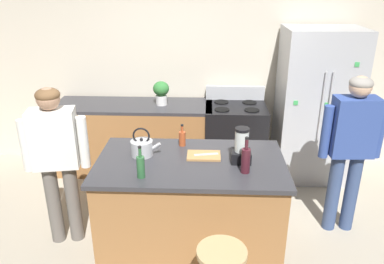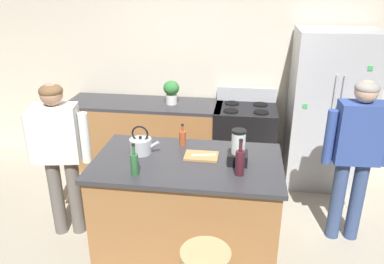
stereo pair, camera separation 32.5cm
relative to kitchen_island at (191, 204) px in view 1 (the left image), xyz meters
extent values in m
plane|color=#B2A893|center=(0.00, 0.00, -0.46)|extent=(14.00, 14.00, 0.00)
cube|color=beige|center=(0.00, 1.95, 0.89)|extent=(8.00, 0.10, 2.70)
cube|color=#9E6B3D|center=(0.00, 0.00, -0.02)|extent=(1.61, 0.90, 0.87)
cube|color=#333338|center=(0.00, 0.00, 0.44)|extent=(1.67, 0.96, 0.04)
cube|color=#9E6B3D|center=(-0.80, 1.55, -0.02)|extent=(2.00, 0.64, 0.87)
cube|color=#333338|center=(-0.80, 1.55, 0.44)|extent=(2.00, 0.64, 0.04)
cube|color=#B7BABF|center=(1.47, 1.50, 0.48)|extent=(0.90, 0.70, 1.88)
cylinder|color=#B7BABF|center=(1.43, 1.13, 0.57)|extent=(0.02, 0.02, 0.85)
cylinder|color=#B7BABF|center=(1.51, 1.13, 0.57)|extent=(0.02, 0.02, 0.85)
cube|color=#3FB259|center=(1.14, 1.15, 0.63)|extent=(0.05, 0.01, 0.05)
cube|color=orange|center=(1.51, 1.15, 0.25)|extent=(0.05, 0.01, 0.05)
cube|color=#3FB259|center=(1.75, 1.15, 1.08)|extent=(0.05, 0.01, 0.05)
cube|color=#3FB259|center=(1.49, 1.15, 0.61)|extent=(0.05, 0.01, 0.05)
cube|color=black|center=(0.50, 1.52, 0.00)|extent=(0.76, 0.64, 0.91)
cube|color=black|center=(0.50, 1.20, -0.05)|extent=(0.60, 0.01, 0.24)
cube|color=#B7BABF|center=(0.50, 1.81, 0.55)|extent=(0.76, 0.06, 0.18)
cylinder|color=black|center=(0.32, 1.37, 0.46)|extent=(0.18, 0.18, 0.01)
cylinder|color=black|center=(0.68, 1.37, 0.46)|extent=(0.18, 0.18, 0.01)
cylinder|color=black|center=(0.32, 1.67, 0.46)|extent=(0.18, 0.18, 0.01)
cylinder|color=black|center=(0.68, 1.67, 0.46)|extent=(0.18, 0.18, 0.01)
cylinder|color=#66605B|center=(-1.31, 0.03, -0.05)|extent=(0.15, 0.15, 0.81)
cylinder|color=#66605B|center=(-1.13, 0.06, -0.05)|extent=(0.15, 0.15, 0.81)
cube|color=white|center=(-1.22, 0.05, 0.62)|extent=(0.43, 0.29, 0.54)
cylinder|color=white|center=(-1.47, 0.00, 0.57)|extent=(0.10, 0.10, 0.49)
cylinder|color=white|center=(-0.97, 0.09, 0.57)|extent=(0.10, 0.10, 0.49)
sphere|color=tan|center=(-1.22, 0.05, 0.99)|extent=(0.23, 0.23, 0.20)
ellipsoid|color=brown|center=(-1.22, 0.05, 1.03)|extent=(0.24, 0.24, 0.12)
cylinder|color=#384C7A|center=(1.59, 0.35, -0.04)|extent=(0.14, 0.14, 0.84)
cylinder|color=#384C7A|center=(1.41, 0.34, -0.04)|extent=(0.14, 0.14, 0.84)
cube|color=#334C99|center=(1.50, 0.35, 0.66)|extent=(0.41, 0.24, 0.57)
cylinder|color=#334C99|center=(1.75, 0.36, 0.61)|extent=(0.09, 0.09, 0.51)
cylinder|color=#334C99|center=(1.25, 0.34, 0.61)|extent=(0.09, 0.09, 0.51)
sphere|color=#D8AD8C|center=(1.50, 0.35, 1.05)|extent=(0.21, 0.21, 0.20)
ellipsoid|color=gray|center=(1.50, 0.35, 1.08)|extent=(0.22, 0.22, 0.12)
cylinder|color=tan|center=(0.26, -0.86, 0.17)|extent=(0.36, 0.36, 0.04)
cylinder|color=silver|center=(-0.44, 1.55, 0.52)|extent=(0.14, 0.14, 0.12)
ellipsoid|color=#337A38|center=(-0.44, 1.55, 0.67)|extent=(0.20, 0.20, 0.18)
cube|color=black|center=(0.44, 0.01, 0.51)|extent=(0.17, 0.17, 0.10)
cylinder|color=silver|center=(0.44, 0.01, 0.65)|extent=(0.12, 0.12, 0.19)
cylinder|color=black|center=(0.44, 0.01, 0.76)|extent=(0.12, 0.12, 0.02)
cylinder|color=#B24C26|center=(-0.09, 0.32, 0.53)|extent=(0.06, 0.06, 0.14)
cylinder|color=#B24C26|center=(-0.09, 0.32, 0.63)|extent=(0.02, 0.02, 0.06)
cylinder|color=black|center=(-0.09, 0.32, 0.66)|extent=(0.03, 0.03, 0.02)
cylinder|color=#2D6638|center=(-0.39, -0.31, 0.55)|extent=(0.07, 0.07, 0.18)
cylinder|color=#2D6638|center=(-0.39, -0.31, 0.68)|extent=(0.03, 0.03, 0.08)
cylinder|color=black|center=(-0.39, -0.31, 0.72)|extent=(0.03, 0.03, 0.02)
cylinder|color=#471923|center=(0.46, -0.19, 0.56)|extent=(0.08, 0.08, 0.21)
cylinder|color=#471923|center=(0.46, -0.19, 0.71)|extent=(0.03, 0.03, 0.09)
cylinder|color=black|center=(0.46, -0.19, 0.76)|extent=(0.03, 0.03, 0.02)
cylinder|color=#B7BABF|center=(-0.45, 0.10, 0.53)|extent=(0.20, 0.20, 0.14)
sphere|color=black|center=(-0.45, 0.10, 0.61)|extent=(0.03, 0.03, 0.03)
cylinder|color=#B7BABF|center=(-0.32, 0.10, 0.55)|extent=(0.09, 0.03, 0.08)
torus|color=black|center=(-0.45, 0.10, 0.65)|extent=(0.16, 0.02, 0.16)
cube|color=#B7844C|center=(0.12, 0.09, 0.47)|extent=(0.30, 0.20, 0.02)
cube|color=#B7BABF|center=(0.14, 0.09, 0.48)|extent=(0.22, 0.07, 0.01)
camera|label=1|loc=(0.14, -3.01, 1.98)|focal=35.70mm
camera|label=2|loc=(0.47, -2.98, 1.98)|focal=35.70mm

